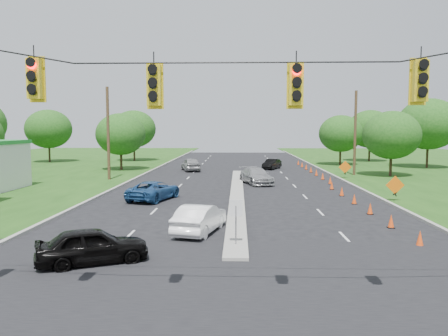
{
  "coord_description": "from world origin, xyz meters",
  "views": [
    {
      "loc": [
        0.09,
        -11.88,
        4.98
      ],
      "look_at": [
        -0.7,
        12.34,
        2.8
      ],
      "focal_mm": 35.0,
      "sensor_mm": 36.0,
      "label": 1
    }
  ],
  "objects": [
    {
      "name": "ground",
      "position": [
        0.0,
        0.0,
        0.0
      ],
      "size": [
        160.0,
        160.0,
        0.0
      ],
      "primitive_type": "plane",
      "color": "black",
      "rests_on": "ground"
    },
    {
      "name": "cross_street",
      "position": [
        0.0,
        0.0,
        0.0
      ],
      "size": [
        160.0,
        14.0,
        0.02
      ],
      "primitive_type": "cube",
      "color": "black",
      "rests_on": "ground"
    },
    {
      "name": "curb_left",
      "position": [
        -10.1,
        30.0,
        0.0
      ],
      "size": [
        0.25,
        110.0,
        0.16
      ],
      "primitive_type": "cube",
      "color": "gray",
      "rests_on": "ground"
    },
    {
      "name": "curb_right",
      "position": [
        10.1,
        30.0,
        0.0
      ],
      "size": [
        0.25,
        110.0,
        0.16
      ],
      "primitive_type": "cube",
      "color": "gray",
      "rests_on": "ground"
    },
    {
      "name": "median",
      "position": [
        0.0,
        21.0,
        0.0
      ],
      "size": [
        1.0,
        34.0,
        0.18
      ],
      "primitive_type": "cube",
      "color": "gray",
      "rests_on": "ground"
    },
    {
      "name": "median_sign",
      "position": [
        0.0,
        6.0,
        1.46
      ],
      "size": [
        0.55,
        0.06,
        2.05
      ],
      "color": "gray",
      "rests_on": "ground"
    },
    {
      "name": "signal_span",
      "position": [
        -0.05,
        -1.0,
        4.97
      ],
      "size": [
        25.6,
        0.32,
        9.0
      ],
      "color": "#422D1C",
      "rests_on": "ground"
    },
    {
      "name": "utility_pole_far_left",
      "position": [
        -12.5,
        30.0,
        4.5
      ],
      "size": [
        0.28,
        0.28,
        9.0
      ],
      "primitive_type": "cylinder",
      "color": "#422D1C",
      "rests_on": "ground"
    },
    {
      "name": "utility_pole_far_right",
      "position": [
        12.5,
        35.0,
        4.5
      ],
      "size": [
        0.28,
        0.28,
        9.0
      ],
      "primitive_type": "cylinder",
      "color": "#422D1C",
      "rests_on": "ground"
    },
    {
      "name": "cone_1",
      "position": [
        7.8,
        6.5,
        0.35
      ],
      "size": [
        0.32,
        0.32,
        0.7
      ],
      "primitive_type": "cone",
      "color": "#EC4813",
      "rests_on": "ground"
    },
    {
      "name": "cone_2",
      "position": [
        7.8,
        10.0,
        0.35
      ],
      "size": [
        0.32,
        0.32,
        0.7
      ],
      "primitive_type": "cone",
      "color": "#EC4813",
      "rests_on": "ground"
    },
    {
      "name": "cone_3",
      "position": [
        7.8,
        13.5,
        0.35
      ],
      "size": [
        0.32,
        0.32,
        0.7
      ],
      "primitive_type": "cone",
      "color": "#EC4813",
      "rests_on": "ground"
    },
    {
      "name": "cone_4",
      "position": [
        7.8,
        17.0,
        0.35
      ],
      "size": [
        0.32,
        0.32,
        0.7
      ],
      "primitive_type": "cone",
      "color": "#EC4813",
      "rests_on": "ground"
    },
    {
      "name": "cone_5",
      "position": [
        7.8,
        20.5,
        0.35
      ],
      "size": [
        0.32,
        0.32,
        0.7
      ],
      "primitive_type": "cone",
      "color": "#EC4813",
      "rests_on": "ground"
    },
    {
      "name": "cone_6",
      "position": [
        7.8,
        24.0,
        0.35
      ],
      "size": [
        0.32,
        0.32,
        0.7
      ],
      "primitive_type": "cone",
      "color": "#EC4813",
      "rests_on": "ground"
    },
    {
      "name": "cone_7",
      "position": [
        8.4,
        27.5,
        0.35
      ],
      "size": [
        0.32,
        0.32,
        0.7
      ],
      "primitive_type": "cone",
      "color": "#EC4813",
      "rests_on": "ground"
    },
    {
      "name": "cone_8",
      "position": [
        8.4,
        31.0,
        0.35
      ],
      "size": [
        0.32,
        0.32,
        0.7
      ],
      "primitive_type": "cone",
      "color": "#EC4813",
      "rests_on": "ground"
    },
    {
      "name": "cone_9",
      "position": [
        8.4,
        34.5,
        0.35
      ],
      "size": [
        0.32,
        0.32,
        0.7
      ],
      "primitive_type": "cone",
      "color": "#EC4813",
      "rests_on": "ground"
    },
    {
      "name": "cone_10",
      "position": [
        8.4,
        38.0,
        0.35
      ],
      "size": [
        0.32,
        0.32,
        0.7
      ],
      "primitive_type": "cone",
      "color": "#EC4813",
      "rests_on": "ground"
    },
    {
      "name": "cone_11",
      "position": [
        8.4,
        41.5,
        0.35
      ],
      "size": [
        0.32,
        0.32,
        0.7
      ],
      "primitive_type": "cone",
      "color": "#EC4813",
      "rests_on": "ground"
    },
    {
      "name": "cone_12",
      "position": [
        8.4,
        45.0,
        0.35
      ],
      "size": [
        0.32,
        0.32,
        0.7
      ],
      "primitive_type": "cone",
      "color": "#EC4813",
      "rests_on": "ground"
    },
    {
      "name": "cone_13",
      "position": [
        8.4,
        48.5,
        0.35
      ],
      "size": [
        0.32,
        0.32,
        0.7
      ],
      "primitive_type": "cone",
      "color": "#EC4813",
      "rests_on": "ground"
    },
    {
      "name": "work_sign_1",
      "position": [
        10.8,
        18.0,
        1.09
      ],
      "size": [
        1.27,
        0.58,
        1.37
      ],
      "color": "black",
      "rests_on": "ground"
    },
    {
      "name": "work_sign_2",
      "position": [
        10.8,
        32.0,
        1.09
      ],
      "size": [
        1.27,
        0.58,
        1.37
      ],
      "color": "black",
      "rests_on": "ground"
    },
    {
      "name": "tree_4",
      "position": [
        -28.0,
        52.0,
        4.96
      ],
      "size": [
        6.72,
        6.72,
        7.84
      ],
      "color": "black",
      "rests_on": "ground"
    },
    {
      "name": "tree_5",
      "position": [
        -14.0,
        40.0,
        4.34
      ],
      "size": [
        5.88,
        5.88,
        6.86
      ],
      "color": "black",
      "rests_on": "ground"
    },
    {
      "name": "tree_6",
      "position": [
        -16.0,
        55.0,
        4.96
      ],
      "size": [
        6.72,
        6.72,
        7.84
      ],
      "color": "black",
      "rests_on": "ground"
    },
    {
      "name": "tree_9",
      "position": [
        16.0,
        34.0,
        4.34
      ],
      "size": [
        5.88,
        5.88,
        6.86
      ],
      "color": "black",
      "rests_on": "ground"
    },
    {
      "name": "tree_10",
      "position": [
        24.0,
        44.0,
        5.58
      ],
      "size": [
        7.56,
        7.56,
        8.82
      ],
      "color": "black",
      "rests_on": "ground"
    },
    {
      "name": "tree_11",
      "position": [
        20.0,
        55.0,
        4.96
      ],
      "size": [
        6.72,
        6.72,
        7.84
      ],
      "color": "black",
      "rests_on": "ground"
    },
    {
      "name": "tree_12",
      "position": [
        14.0,
        48.0,
        4.34
      ],
      "size": [
        5.88,
        5.88,
        6.86
      ],
      "color": "black",
      "rests_on": "ground"
    },
    {
      "name": "black_sedan",
      "position": [
        -5.26,
        3.7,
        0.69
      ],
      "size": [
        4.34,
        3.14,
        1.37
      ],
      "primitive_type": "imported",
      "rotation": [
        0.0,
        0.0,
        2.0
      ],
      "color": "black",
      "rests_on": "ground"
    },
    {
      "name": "white_sedan",
      "position": [
        -1.74,
        8.67,
        0.7
      ],
      "size": [
        2.44,
        4.45,
        1.39
      ],
      "primitive_type": "imported",
      "rotation": [
        0.0,
        0.0,
        2.9
      ],
      "color": "white",
      "rests_on": "ground"
    },
    {
      "name": "blue_pickup",
      "position": [
        -5.82,
        18.3,
        0.67
      ],
      "size": [
        3.55,
        5.28,
        1.34
      ],
      "primitive_type": "imported",
      "rotation": [
        0.0,
        0.0,
        2.84
      ],
      "color": "navy",
      "rests_on": "ground"
    },
    {
      "name": "silver_car_far",
      "position": [
        1.72,
        27.46,
        0.73
      ],
      "size": [
        3.44,
        5.4,
        1.46
      ],
      "primitive_type": "imported",
      "rotation": [
        0.0,
        0.0,
        0.3
      ],
      "color": "gray",
      "rests_on": "ground"
    },
    {
      "name": "silver_car_oncoming",
      "position": [
        -5.54,
        39.56,
        0.78
      ],
      "size": [
        3.0,
        4.93,
        1.57
      ],
      "primitive_type": "imported",
      "rotation": [
        0.0,
        0.0,
        3.41
      ],
      "color": "gray",
      "rests_on": "ground"
    },
    {
      "name": "dark_car_receding",
      "position": [
        4.27,
        42.16,
        0.63
      ],
      "size": [
        2.74,
        4.02,
        1.25
      ],
      "primitive_type": "imported",
      "rotation": [
        0.0,
        0.0,
        -0.41
      ],
      "color": "black",
      "rests_on": "ground"
    }
  ]
}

